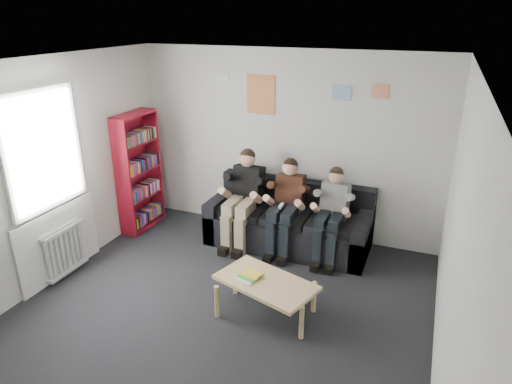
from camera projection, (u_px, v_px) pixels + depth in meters
room_shell at (206, 210)px, 4.45m from camera, size 5.00×5.00×5.00m
sofa at (289, 224)px, 6.54m from camera, size 2.28×0.93×0.88m
bookshelf at (139, 172)px, 6.87m from camera, size 0.27×0.81×1.79m
coffee_table at (266, 285)px, 4.97m from camera, size 1.07×0.59×0.43m
game_cases at (249, 276)px, 4.99m from camera, size 0.25×0.22×0.05m
person_left at (243, 199)px, 6.45m from camera, size 0.41×0.89×1.37m
person_middle at (285, 207)px, 6.24m from camera, size 0.38×0.82×1.31m
person_right at (331, 215)px, 6.03m from camera, size 0.36×0.77×1.26m
radiator at (65, 251)px, 5.73m from camera, size 0.10×0.64×0.60m
window at (51, 200)px, 5.51m from camera, size 0.05×1.30×2.36m
poster_large at (261, 95)px, 6.47m from camera, size 0.42×0.01×0.55m
poster_blue at (342, 93)px, 6.03m from camera, size 0.25×0.01×0.20m
poster_pink at (381, 91)px, 5.84m from camera, size 0.22×0.01×0.18m
poster_sign at (222, 78)px, 6.60m from camera, size 0.20×0.01×0.14m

